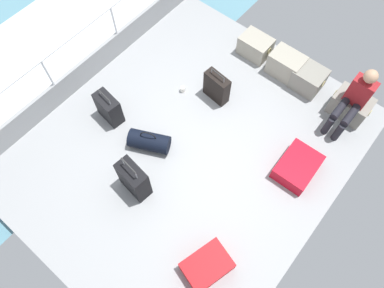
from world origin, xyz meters
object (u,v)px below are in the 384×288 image
(passenger_seated, at_px, (354,100))
(suitcase_3, at_px, (207,266))
(cargo_crate_1, at_px, (286,65))
(paper_cup, at_px, (183,89))
(duffel_bag, at_px, (149,141))
(cargo_crate_3, at_px, (350,106))
(suitcase_4, at_px, (134,179))
(cargo_crate_2, at_px, (309,79))
(suitcase_2, at_px, (109,108))
(suitcase_0, at_px, (217,87))
(cargo_crate_0, at_px, (255,46))
(suitcase_1, at_px, (297,167))

(passenger_seated, xyz_separation_m, suitcase_3, (-0.24, -3.19, -0.44))
(cargo_crate_1, xyz_separation_m, paper_cup, (-1.10, -1.42, -0.16))
(suitcase_3, height_order, duffel_bag, duffel_bag)
(cargo_crate_3, relative_size, suitcase_4, 0.77)
(suitcase_3, height_order, suitcase_4, suitcase_4)
(cargo_crate_3, height_order, duffel_bag, duffel_bag)
(cargo_crate_3, xyz_separation_m, passenger_seated, (0.00, -0.18, 0.38))
(cargo_crate_2, distance_m, suitcase_2, 3.31)
(cargo_crate_1, relative_size, suitcase_0, 0.95)
(cargo_crate_0, xyz_separation_m, suitcase_1, (1.80, -1.47, -0.06))
(suitcase_1, bearing_deg, cargo_crate_1, 128.73)
(cargo_crate_2, relative_size, suitcase_0, 0.84)
(paper_cup, bearing_deg, cargo_crate_1, 52.33)
(cargo_crate_0, xyz_separation_m, suitcase_2, (-1.01, -2.58, 0.08))
(suitcase_0, xyz_separation_m, duffel_bag, (-0.22, -1.39, -0.12))
(suitcase_4, height_order, paper_cup, suitcase_4)
(suitcase_3, bearing_deg, paper_cup, 136.63)
(cargo_crate_0, bearing_deg, duffel_bag, -93.79)
(passenger_seated, bearing_deg, suitcase_2, -141.19)
(duffel_bag, relative_size, paper_cup, 6.91)
(cargo_crate_1, height_order, paper_cup, cargo_crate_1)
(passenger_seated, height_order, duffel_bag, passenger_seated)
(cargo_crate_1, xyz_separation_m, suitcase_2, (-1.66, -2.55, 0.05))
(suitcase_1, distance_m, duffel_bag, 2.26)
(passenger_seated, relative_size, suitcase_4, 1.36)
(suitcase_1, distance_m, paper_cup, 2.26)
(cargo_crate_0, relative_size, suitcase_1, 0.82)
(suitcase_3, bearing_deg, duffel_bag, 154.54)
(duffel_bag, height_order, paper_cup, duffel_bag)
(cargo_crate_1, height_order, cargo_crate_2, cargo_crate_1)
(cargo_crate_1, height_order, cargo_crate_3, cargo_crate_1)
(cargo_crate_2, bearing_deg, suitcase_1, -63.89)
(cargo_crate_1, distance_m, suitcase_0, 1.30)
(suitcase_0, xyz_separation_m, suitcase_3, (1.60, -2.25, -0.13))
(suitcase_2, bearing_deg, suitcase_1, 21.45)
(cargo_crate_2, height_order, suitcase_4, suitcase_4)
(suitcase_1, relative_size, suitcase_2, 1.13)
(cargo_crate_2, bearing_deg, paper_cup, -137.48)
(suitcase_4, height_order, duffel_bag, suitcase_4)
(cargo_crate_1, bearing_deg, cargo_crate_3, -1.61)
(cargo_crate_3, xyz_separation_m, paper_cup, (-2.34, -1.39, -0.15))
(cargo_crate_2, distance_m, suitcase_3, 3.45)
(suitcase_1, distance_m, suitcase_2, 3.03)
(suitcase_4, bearing_deg, cargo_crate_2, 73.28)
(suitcase_4, relative_size, paper_cup, 8.06)
(passenger_seated, xyz_separation_m, duffel_bag, (-2.06, -2.32, -0.43))
(cargo_crate_1, bearing_deg, suitcase_3, -73.61)
(cargo_crate_3, bearing_deg, cargo_crate_2, 177.60)
(suitcase_3, relative_size, paper_cup, 7.01)
(duffel_bag, xyz_separation_m, paper_cup, (-0.28, 1.12, -0.10))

